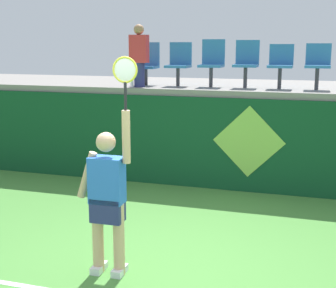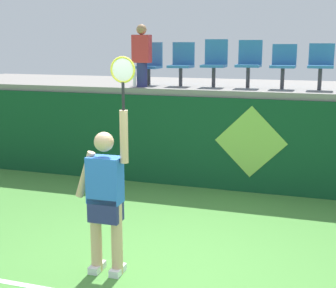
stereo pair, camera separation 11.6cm
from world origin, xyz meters
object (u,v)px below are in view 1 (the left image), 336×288
at_px(tennis_player, 108,196).
at_px(stadium_chair_4, 281,63).
at_px(spectator_0, 139,54).
at_px(stadium_chair_0, 147,62).
at_px(water_bottle, 132,80).
at_px(stadium_chair_5, 318,63).
at_px(stadium_chair_3, 246,61).
at_px(stadium_chair_2, 212,61).
at_px(stadium_chair_1, 179,62).

xyz_separation_m(tennis_player, stadium_chair_4, (1.50, 4.41, 1.32)).
xyz_separation_m(tennis_player, spectator_0, (-1.09, 3.97, 1.46)).
bearing_deg(spectator_0, stadium_chair_0, 90.00).
bearing_deg(water_bottle, stadium_chair_5, 9.19).
distance_m(water_bottle, stadium_chair_3, 2.18).
bearing_deg(stadium_chair_4, stadium_chair_2, 179.51).
bearing_deg(stadium_chair_5, spectator_0, -172.32).
distance_m(tennis_player, water_bottle, 4.17).
bearing_deg(spectator_0, stadium_chair_2, 18.82).
distance_m(water_bottle, stadium_chair_4, 2.78).
bearing_deg(stadium_chair_5, tennis_player, -115.97).
xyz_separation_m(water_bottle, stadium_chair_1, (0.77, 0.55, 0.33)).
distance_m(water_bottle, stadium_chair_0, 0.65).
bearing_deg(water_bottle, stadium_chair_2, 21.20).
xyz_separation_m(stadium_chair_4, stadium_chair_5, (0.65, 0.00, 0.01)).
height_order(stadium_chair_4, spectator_0, spectator_0).
relative_size(stadium_chair_2, stadium_chair_3, 1.02).
distance_m(stadium_chair_0, stadium_chair_2, 1.31).
bearing_deg(stadium_chair_3, water_bottle, -165.17).
relative_size(stadium_chair_4, stadium_chair_5, 0.98).
height_order(water_bottle, stadium_chair_4, stadium_chair_4).
bearing_deg(water_bottle, stadium_chair_3, 14.83).
xyz_separation_m(stadium_chair_0, stadium_chair_1, (0.66, -0.00, 0.01)).
xyz_separation_m(tennis_player, stadium_chair_5, (2.15, 4.41, 1.32)).
bearing_deg(stadium_chair_1, stadium_chair_3, 0.02).
distance_m(stadium_chair_1, stadium_chair_2, 0.65).
distance_m(stadium_chair_2, stadium_chair_4, 1.28).
bearing_deg(stadium_chair_1, water_bottle, -144.59).
bearing_deg(stadium_chair_3, tennis_player, -101.17).
bearing_deg(spectator_0, stadium_chair_4, 9.57).
distance_m(tennis_player, stadium_chair_4, 4.84).
bearing_deg(stadium_chair_2, stadium_chair_5, -0.31).
bearing_deg(tennis_player, stadium_chair_0, 103.88).
height_order(stadium_chair_0, stadium_chair_4, stadium_chair_0).
xyz_separation_m(stadium_chair_1, stadium_chair_5, (2.58, -0.01, 0.01)).
bearing_deg(stadium_chair_4, stadium_chair_5, 0.04).
distance_m(tennis_player, stadium_chair_2, 4.62).
relative_size(stadium_chair_1, stadium_chair_4, 1.04).
height_order(stadium_chair_1, stadium_chair_5, stadium_chair_1).
bearing_deg(stadium_chair_3, stadium_chair_0, 179.92).
distance_m(stadium_chair_1, stadium_chair_5, 2.58).
distance_m(water_bottle, stadium_chair_5, 3.41).
xyz_separation_m(stadium_chair_1, stadium_chair_4, (1.93, -0.01, 0.00)).
relative_size(stadium_chair_1, stadium_chair_3, 0.95).
xyz_separation_m(tennis_player, stadium_chair_0, (-1.09, 4.42, 1.30)).
xyz_separation_m(water_bottle, stadium_chair_3, (2.08, 0.55, 0.36)).
height_order(water_bottle, stadium_chair_2, stadium_chair_2).
distance_m(tennis_player, spectator_0, 4.37).
distance_m(stadium_chair_3, stadium_chair_4, 0.63).
bearing_deg(stadium_chair_2, stadium_chair_3, -0.27).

